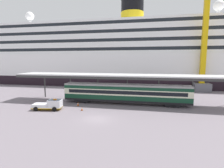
% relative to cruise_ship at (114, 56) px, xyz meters
% --- Properties ---
extents(ground_plane, '(400.00, 400.00, 0.00)m').
position_rel_cruise_ship_xyz_m(ground_plane, '(5.51, -42.51, -10.56)').
color(ground_plane, slate).
extents(cruise_ship, '(126.81, 23.60, 31.66)m').
position_rel_cruise_ship_xyz_m(cruise_ship, '(0.00, 0.00, 0.00)').
color(cruise_ship, black).
rests_on(cruise_ship, ground).
extents(platform_canopy, '(46.94, 5.74, 6.04)m').
position_rel_cruise_ship_xyz_m(platform_canopy, '(8.60, -31.87, -4.80)').
color(platform_canopy, silver).
rests_on(platform_canopy, ground).
extents(train_carriage, '(25.56, 2.81, 4.11)m').
position_rel_cruise_ship_xyz_m(train_carriage, '(8.60, -32.31, -8.24)').
color(train_carriage, black).
rests_on(train_carriage, ground).
extents(service_truck, '(5.47, 2.92, 2.02)m').
position_rel_cruise_ship_xyz_m(service_truck, '(-4.24, -39.35, -9.57)').
color(service_truck, white).
rests_on(service_truck, ground).
extents(traffic_cone_near, '(0.36, 0.36, 0.69)m').
position_rel_cruise_ship_xyz_m(traffic_cone_near, '(1.62, -38.67, -10.22)').
color(traffic_cone_near, black).
rests_on(traffic_cone_near, ground).
extents(traffic_cone_mid, '(0.36, 0.36, 0.78)m').
position_rel_cruise_ship_xyz_m(traffic_cone_mid, '(-0.37, -35.65, -10.17)').
color(traffic_cone_mid, black).
rests_on(traffic_cone_mid, ground).
extents(dockside_crane, '(12.13, 4.40, 54.18)m').
position_rel_cruise_ship_xyz_m(dockside_crane, '(28.64, -13.02, 5.72)').
color(dockside_crane, '#595960').
rests_on(dockside_crane, ground).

